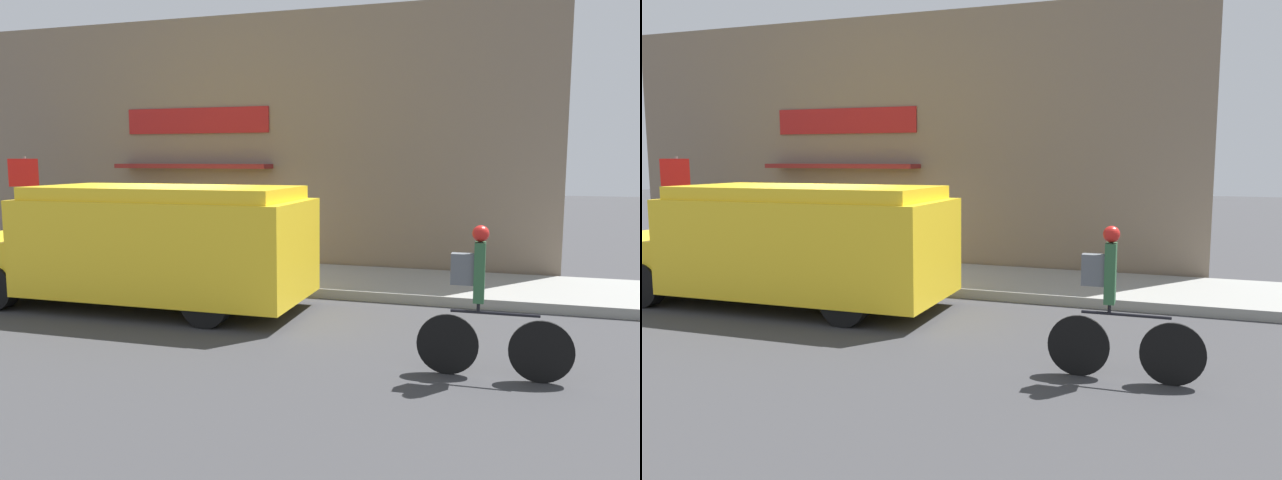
# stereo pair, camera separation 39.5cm
# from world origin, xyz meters

# --- Properties ---
(ground_plane) EXTENTS (70.00, 70.00, 0.00)m
(ground_plane) POSITION_xyz_m (0.00, 0.00, 0.00)
(ground_plane) COLOR #38383A
(sidewalk) EXTENTS (28.00, 2.60, 0.18)m
(sidewalk) POSITION_xyz_m (0.00, 1.30, 0.09)
(sidewalk) COLOR gray
(sidewalk) RESTS_ON ground_plane
(storefront) EXTENTS (14.18, 0.76, 5.73)m
(storefront) POSITION_xyz_m (-0.02, 2.77, 2.86)
(storefront) COLOR #756656
(storefront) RESTS_ON ground_plane
(school_bus) EXTENTS (6.32, 2.58, 2.07)m
(school_bus) POSITION_xyz_m (0.16, -1.48, 1.07)
(school_bus) COLOR yellow
(school_bus) RESTS_ON ground_plane
(cyclist) EXTENTS (1.76, 0.20, 1.78)m
(cyclist) POSITION_xyz_m (5.85, -3.36, 0.81)
(cyclist) COLOR black
(cyclist) RESTS_ON ground_plane
(stop_sign_post) EXTENTS (0.45, 0.45, 2.39)m
(stop_sign_post) POSITION_xyz_m (-4.08, 0.53, 1.78)
(stop_sign_post) COLOR slate
(stop_sign_post) RESTS_ON sidewalk
(trash_bin) EXTENTS (0.55, 0.55, 0.95)m
(trash_bin) POSITION_xyz_m (-1.65, 1.28, 0.65)
(trash_bin) COLOR #38383D
(trash_bin) RESTS_ON sidewalk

